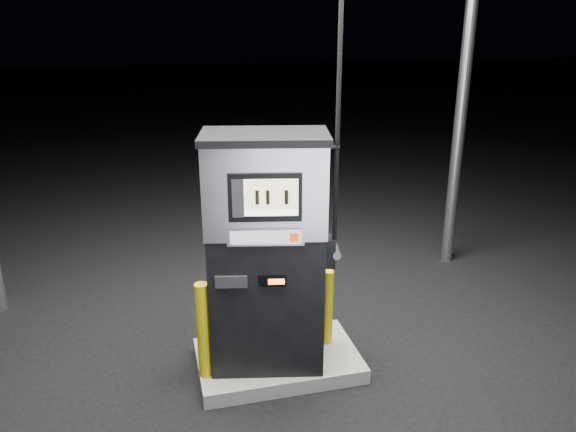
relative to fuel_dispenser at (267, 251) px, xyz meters
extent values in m
plane|color=black|center=(0.12, 0.08, -1.31)|extent=(80.00, 80.00, 0.00)
cube|color=#61625D|center=(0.12, 0.08, -1.24)|extent=(1.60, 1.00, 0.15)
cylinder|color=gray|center=(3.12, 2.08, 0.94)|extent=(0.16, 0.16, 4.50)
cube|color=black|center=(0.00, 0.00, -0.48)|extent=(1.15, 0.81, 1.38)
cube|color=silver|center=(0.00, 0.00, 0.62)|extent=(1.17, 0.84, 0.83)
cube|color=black|center=(0.00, 0.00, 1.07)|extent=(1.23, 0.89, 0.07)
cube|color=black|center=(-0.07, -0.31, 0.62)|extent=(0.61, 0.16, 0.42)
cube|color=beige|center=(-0.03, -0.34, 0.65)|extent=(0.44, 0.10, 0.26)
cube|color=white|center=(-0.03, -0.34, 0.49)|extent=(0.44, 0.10, 0.06)
cube|color=silver|center=(-0.07, -0.31, 0.27)|extent=(0.65, 0.17, 0.15)
cube|color=#A7A9AF|center=(-0.07, -0.33, 0.27)|extent=(0.59, 0.13, 0.12)
cube|color=red|center=(0.16, -0.38, 0.27)|extent=(0.08, 0.02, 0.08)
cube|color=black|center=(-0.02, -0.32, -0.15)|extent=(0.24, 0.07, 0.10)
cube|color=#FF550C|center=(0.01, -0.34, -0.15)|extent=(0.14, 0.03, 0.05)
cube|color=black|center=(-0.37, -0.24, -0.15)|extent=(0.29, 0.09, 0.11)
cube|color=black|center=(0.56, -0.12, -0.01)|extent=(0.15, 0.22, 0.27)
cylinder|color=gray|center=(0.63, -0.13, -0.01)|extent=(0.13, 0.25, 0.08)
cylinder|color=black|center=(0.59, -0.18, 1.83)|extent=(0.05, 0.05, 3.41)
cylinder|color=#C4A80A|center=(-0.62, -0.10, -0.69)|extent=(0.15, 0.15, 0.95)
cylinder|color=#C4A80A|center=(0.67, 0.17, -0.76)|extent=(0.13, 0.13, 0.81)
camera|label=1|loc=(-0.97, -4.66, 2.03)|focal=35.00mm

